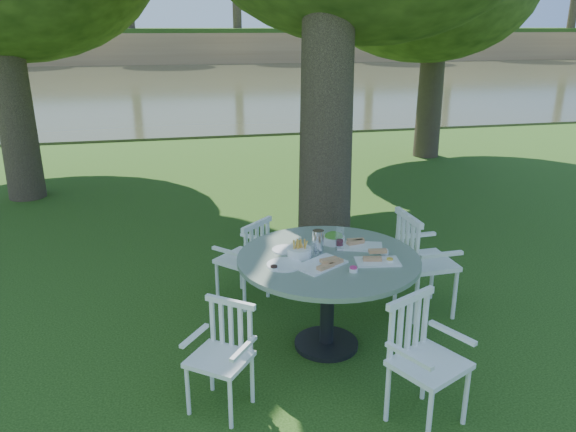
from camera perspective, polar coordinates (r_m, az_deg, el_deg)
The scene contains 8 objects.
ground at distance 5.84m, azimuth 0.43°, elevation -8.55°, with size 140.00×140.00×0.00m, color #15360B.
table at distance 4.77m, azimuth 4.09°, elevation -5.75°, with size 1.53×1.53×0.85m.
chair_ne at distance 5.51m, azimuth 13.03°, elevation -3.96°, with size 0.50×0.53×1.01m.
chair_nw at distance 5.61m, azimuth -3.99°, elevation -3.96°, with size 0.61×0.61×0.88m.
chair_sw at distance 4.20m, azimuth -6.43°, elevation -13.05°, with size 0.55×0.55×0.80m.
chair_se at distance 4.11m, azimuth 13.21°, elevation -13.14°, with size 0.61×0.59×0.92m.
tableware at distance 4.74m, azimuth 3.62°, elevation -3.47°, with size 1.09×0.75×0.20m.
river at distance 28.21m, azimuth -10.33°, elevation 13.01°, with size 100.00×28.00×0.12m, color #343620.
Camera 1 is at (-1.16, -5.06, 2.68)m, focal length 35.00 mm.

